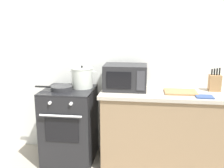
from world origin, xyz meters
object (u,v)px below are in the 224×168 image
frying_pan (61,88)px  knife_block (215,83)px  stove (70,125)px  stock_pot (82,78)px  cutting_board (180,92)px  oven_mitt (204,97)px  microwave (125,77)px

frying_pan → knife_block: 1.80m
stove → knife_block: size_ratio=3.37×
stove → knife_block: knife_block is taller
stock_pot → knife_block: size_ratio=1.27×
knife_block → cutting_board: bearing=-160.8°
frying_pan → knife_block: size_ratio=1.66×
frying_pan → oven_mitt: bearing=-3.8°
microwave → knife_block: bearing=3.4°
frying_pan → microwave: size_ratio=0.91×
frying_pan → cutting_board: frying_pan is taller
knife_block → oven_mitt: knife_block is taller
knife_block → microwave: bearing=-176.6°
cutting_board → knife_block: size_ratio=1.32×
knife_block → oven_mitt: 0.36m
frying_pan → oven_mitt: 1.62m
frying_pan → stock_pot: bearing=36.2°
microwave → oven_mitt: (0.87, -0.24, -0.14)m
oven_mitt → frying_pan: bearing=176.2°
knife_block → oven_mitt: bearing=-119.9°
microwave → cutting_board: size_ratio=1.39×
stove → stock_pot: bearing=36.5°
microwave → knife_block: (1.04, 0.06, -0.05)m
stock_pot → cutting_board: stock_pot is taller
knife_block → oven_mitt: size_ratio=1.52×
stove → microwave: size_ratio=1.84×
stock_pot → knife_block: 1.57m
knife_block → stock_pot: bearing=-178.8°
frying_pan → oven_mitt: (1.62, -0.11, -0.02)m
microwave → oven_mitt: bearing=-15.4°
stove → stock_pot: size_ratio=2.66×
frying_pan → microwave: bearing=9.9°
stock_pot → cutting_board: size_ratio=0.96×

